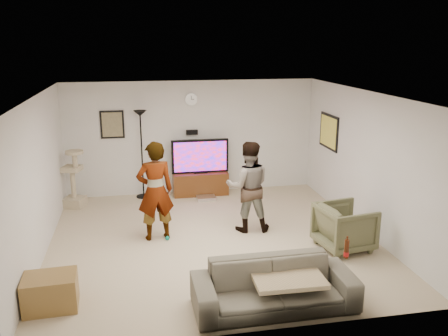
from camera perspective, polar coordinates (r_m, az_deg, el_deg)
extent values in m
cube|color=tan|center=(8.32, -1.39, -8.62)|extent=(5.50, 5.50, 0.02)
cube|color=white|center=(7.65, -1.51, 8.90)|extent=(5.50, 5.50, 0.02)
cube|color=silver|center=(10.54, -3.91, 3.69)|extent=(5.50, 0.04, 2.50)
cube|color=silver|center=(5.35, 3.45, -7.96)|extent=(5.50, 0.04, 2.50)
cube|color=silver|center=(7.94, -21.42, -1.20)|extent=(0.04, 5.50, 2.50)
cube|color=silver|center=(8.76, 16.60, 0.69)|extent=(0.04, 5.50, 2.50)
cylinder|color=white|center=(10.38, -3.97, 8.26)|extent=(0.26, 0.04, 0.26)
cube|color=black|center=(10.46, -3.88, 4.32)|extent=(0.25, 0.10, 0.10)
cube|color=#746B4D|center=(10.40, -13.30, 5.11)|extent=(0.42, 0.03, 0.52)
cube|color=#FAE84F|center=(10.10, 12.50, 4.30)|extent=(0.03, 0.78, 0.62)
cube|color=#4B2810|center=(10.57, -2.85, -1.85)|extent=(1.21, 0.45, 0.50)
cube|color=silver|center=(10.28, -2.16, -3.62)|extent=(0.40, 0.30, 0.07)
cube|color=black|center=(10.41, -2.90, 1.44)|extent=(1.25, 0.08, 0.74)
cube|color=red|center=(10.36, -2.86, 1.38)|extent=(1.15, 0.01, 0.65)
cylinder|color=black|center=(10.34, -9.85, 1.58)|extent=(0.32, 0.32, 1.91)
cube|color=tan|center=(10.15, -17.76, -1.25)|extent=(0.49, 0.49, 1.20)
imported|color=#AFABBA|center=(8.13, -8.27, -2.76)|extent=(0.69, 0.51, 1.73)
imported|color=#3946A1|center=(8.44, 2.92, -2.25)|extent=(0.86, 0.71, 1.64)
imported|color=#5C584A|center=(6.28, 6.08, -13.91)|extent=(2.09, 0.83, 0.61)
cube|color=tan|center=(6.27, 7.61, -12.87)|extent=(0.92, 0.72, 0.06)
cylinder|color=#421908|center=(6.41, 14.54, -9.40)|extent=(0.06, 0.06, 0.25)
imported|color=brown|center=(8.07, 14.32, -6.90)|extent=(0.94, 0.92, 0.75)
cube|color=brown|center=(6.66, -20.15, -13.84)|extent=(0.69, 0.53, 0.44)
sphere|color=#08826C|center=(8.32, -6.83, -8.38)|extent=(0.07, 0.07, 0.07)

